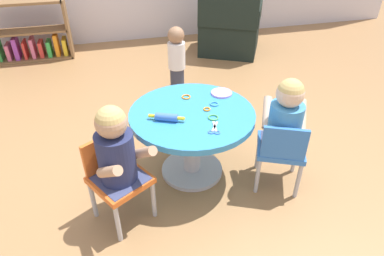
% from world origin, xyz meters
% --- Properties ---
extents(ground_plane, '(10.00, 10.00, 0.00)m').
position_xyz_m(ground_plane, '(0.00, 0.00, 0.00)').
color(ground_plane, '#9E7247').
extents(craft_table, '(0.82, 0.82, 0.51)m').
position_xyz_m(craft_table, '(0.00, 0.00, 0.37)').
color(craft_table, silver).
rests_on(craft_table, ground).
extents(child_chair_left, '(0.41, 0.41, 0.54)m').
position_xyz_m(child_chair_left, '(-0.53, -0.27, 0.31)').
color(child_chair_left, '#B7B7BC').
rests_on(child_chair_left, ground).
extents(seated_child_left, '(0.41, 0.43, 0.51)m').
position_xyz_m(seated_child_left, '(-0.51, -0.30, 0.53)').
color(seated_child_left, '#3F4772').
rests_on(seated_child_left, ground).
extents(child_chair_right, '(0.40, 0.40, 0.54)m').
position_xyz_m(child_chair_right, '(0.52, -0.28, 0.31)').
color(child_chair_right, '#B7B7BC').
rests_on(child_chair_right, ground).
extents(seated_child_right, '(0.39, 0.43, 0.51)m').
position_xyz_m(seated_child_right, '(0.54, -0.25, 0.53)').
color(seated_child_right, '#3F4772').
rests_on(seated_child_right, ground).
extents(bookshelf_low, '(0.93, 0.28, 0.70)m').
position_xyz_m(bookshelf_low, '(-1.34, 2.55, 0.28)').
color(bookshelf_low, olive).
rests_on(bookshelf_low, ground).
extents(armchair_dark, '(0.96, 0.96, 0.85)m').
position_xyz_m(armchair_dark, '(1.06, 2.15, 0.31)').
color(armchair_dark, black).
rests_on(armchair_dark, ground).
extents(toddler_standing, '(0.17, 0.17, 0.67)m').
position_xyz_m(toddler_standing, '(0.17, 1.25, 0.36)').
color(toddler_standing, '#33384C').
rests_on(toddler_standing, ground).
extents(rolling_pin, '(0.22, 0.11, 0.05)m').
position_xyz_m(rolling_pin, '(-0.18, -0.06, 0.53)').
color(rolling_pin, '#3F72CC').
rests_on(rolling_pin, craft_table).
extents(craft_scissors, '(0.10, 0.14, 0.01)m').
position_xyz_m(craft_scissors, '(0.08, -0.24, 0.51)').
color(craft_scissors, silver).
rests_on(craft_scissors, craft_table).
extents(playdough_blob_0, '(0.15, 0.15, 0.01)m').
position_xyz_m(playdough_blob_0, '(0.27, 0.18, 0.51)').
color(playdough_blob_0, '#CC99E5').
rests_on(playdough_blob_0, craft_table).
extents(cookie_cutter_0, '(0.07, 0.07, 0.01)m').
position_xyz_m(cookie_cutter_0, '(0.11, -0.11, 0.51)').
color(cookie_cutter_0, '#4CB259').
rests_on(cookie_cutter_0, craft_table).
extents(cookie_cutter_1, '(0.05, 0.05, 0.01)m').
position_xyz_m(cookie_cutter_1, '(0.10, 0.00, 0.51)').
color(cookie_cutter_1, orange).
rests_on(cookie_cutter_1, craft_table).
extents(cookie_cutter_2, '(0.06, 0.06, 0.01)m').
position_xyz_m(cookie_cutter_2, '(0.01, 0.20, 0.51)').
color(cookie_cutter_2, orange).
rests_on(cookie_cutter_2, craft_table).
extents(cookie_cutter_3, '(0.06, 0.06, 0.01)m').
position_xyz_m(cookie_cutter_3, '(0.17, 0.05, 0.51)').
color(cookie_cutter_3, '#3F99D8').
rests_on(cookie_cutter_3, craft_table).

